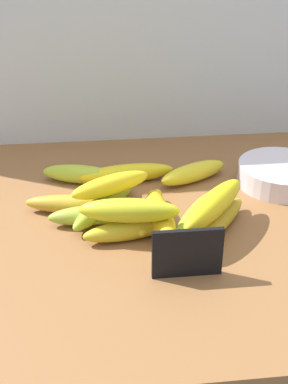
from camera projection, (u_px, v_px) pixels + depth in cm
name	position (u px, v px, depth cm)	size (l,w,h in cm)	color
counter_top	(158.00, 227.00, 98.10)	(110.00, 76.00, 3.00)	brown
back_wall	(136.00, 2.00, 115.84)	(130.00, 2.00, 70.00)	silver
chalkboard_sign	(187.00, 255.00, 81.18)	(11.00, 1.80, 8.40)	black
fruit_bowl	(281.00, 174.00, 108.68)	(17.87, 17.87, 4.41)	silver
banana_0	(95.00, 215.00, 95.16)	(17.00, 3.71, 3.71)	#99B036
banana_1	(161.00, 220.00, 93.13)	(20.92, 4.33, 4.33)	gold
banana_2	(193.00, 173.00, 109.85)	(15.86, 3.96, 3.96)	yellow
banana_3	(217.00, 223.00, 93.01)	(19.48, 3.67, 3.67)	gold
banana_4	(80.00, 174.00, 109.23)	(16.12, 3.89, 3.89)	#AAC233
banana_5	(127.00, 173.00, 109.54)	(19.96, 3.91, 3.91)	yellow
banana_6	(105.00, 204.00, 98.47)	(19.66, 3.82, 3.82)	#A0B72A
banana_7	(129.00, 230.00, 91.08)	(16.23, 3.58, 3.58)	gold
banana_8	(194.00, 217.00, 94.99)	(18.65, 3.32, 3.32)	#8FAE2C
banana_9	(79.00, 205.00, 98.47)	(20.29, 3.70, 3.70)	gold
banana_10	(150.00, 213.00, 96.01)	(16.01, 3.73, 3.73)	gold
banana_11	(214.00, 204.00, 90.80)	(19.70, 4.32, 4.32)	yellow
banana_12	(129.00, 210.00, 89.20)	(17.16, 4.24, 4.24)	gold
banana_13	(111.00, 185.00, 97.24)	(15.97, 3.76, 3.76)	yellow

